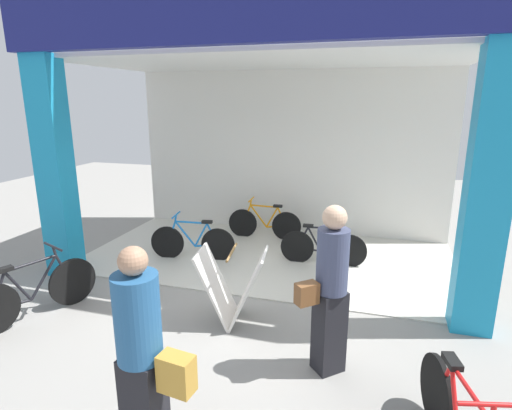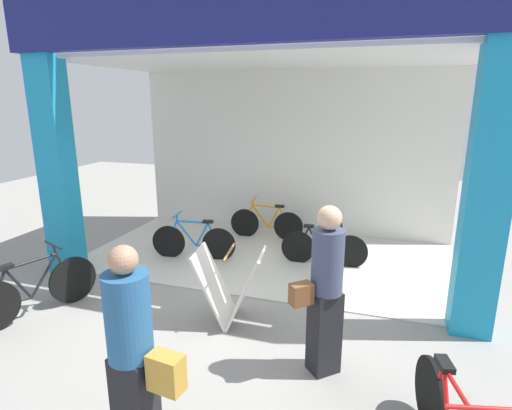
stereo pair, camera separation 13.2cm
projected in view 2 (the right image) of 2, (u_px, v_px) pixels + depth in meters
The scene contains 9 objects.
ground_plane at pixel (239, 297), 5.80m from camera, with size 20.68×20.68×0.00m, color gray.
shop_facade at pixel (272, 132), 6.84m from camera, with size 6.54×3.52×4.05m.
bicycle_inside_0 at pixel (324, 248), 6.82m from camera, with size 1.44×0.39×0.79m.
bicycle_inside_1 at pixel (194, 241), 7.09m from camera, with size 1.47×0.41×0.82m.
bicycle_inside_2 at pixel (267, 223), 8.14m from camera, with size 1.48×0.40×0.81m.
bicycle_parked_0 at pixel (34, 290), 5.20m from camera, with size 0.66×1.53×0.90m.
sandwich_board_sign at pixel (230, 286), 5.06m from camera, with size 0.91×0.71×0.95m.
pedestrian_0 at pixel (134, 352), 3.05m from camera, with size 0.64×0.38×1.73m.
pedestrian_2 at pixel (325, 289), 4.00m from camera, with size 0.56×0.53×1.76m.
Camera 2 is at (1.82, -4.97, 2.72)m, focal length 28.59 mm.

